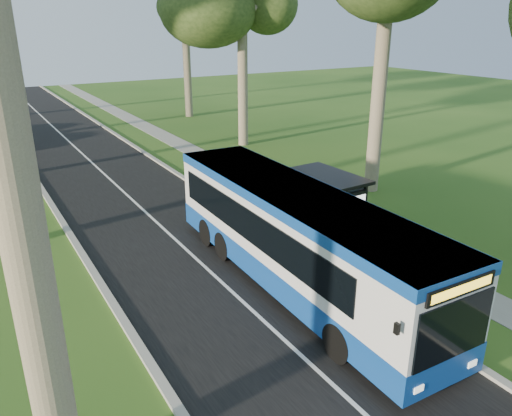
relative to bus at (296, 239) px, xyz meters
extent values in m
plane|color=#2B531A|center=(1.54, 0.07, -1.69)|extent=(120.00, 120.00, 0.00)
cube|color=black|center=(-1.96, 10.07, -1.68)|extent=(7.00, 100.00, 0.02)
cube|color=#9E9B93|center=(1.54, 10.07, -1.63)|extent=(0.25, 100.00, 0.12)
cube|color=#9E9B93|center=(-5.46, 10.07, -1.63)|extent=(0.25, 100.00, 0.12)
cube|color=white|center=(-1.96, 10.07, -1.66)|extent=(0.12, 100.00, 0.00)
cube|color=gray|center=(4.54, 10.07, -1.68)|extent=(1.50, 100.00, 0.02)
cube|color=silver|center=(0.00, 0.01, 0.12)|extent=(2.85, 12.27, 2.90)
cube|color=navy|center=(0.00, 0.01, -0.92)|extent=(2.88, 12.30, 0.81)
cube|color=navy|center=(0.00, 0.01, 1.41)|extent=(2.88, 12.30, 0.33)
cube|color=black|center=(0.00, -6.11, 0.25)|extent=(2.29, 0.11, 1.48)
cube|color=yellow|center=(0.00, -6.14, 1.26)|extent=(1.83, 0.07, 0.22)
cube|color=black|center=(0.00, -6.04, -1.18)|extent=(2.44, 0.18, 0.31)
cylinder|color=black|center=(-1.15, -3.75, -1.16)|extent=(0.31, 1.06, 1.06)
cylinder|color=black|center=(1.15, -3.75, -1.16)|extent=(0.31, 1.06, 1.06)
cylinder|color=black|center=(-1.15, 3.57, -1.16)|extent=(0.31, 1.06, 1.06)
cylinder|color=black|center=(1.15, 3.57, -1.16)|extent=(0.31, 1.06, 1.06)
cylinder|color=gray|center=(1.90, -3.29, -0.45)|extent=(0.08, 0.08, 2.47)
cube|color=navy|center=(1.90, -3.29, 0.44)|extent=(0.12, 0.35, 0.61)
cylinder|color=yellow|center=(1.86, -3.29, 0.58)|extent=(0.06, 0.22, 0.22)
cube|color=white|center=(1.90, -3.29, -0.25)|extent=(0.12, 0.30, 0.39)
cube|color=black|center=(3.73, 0.96, -0.38)|extent=(0.11, 0.11, 2.61)
cube|color=black|center=(3.73, 3.63, -0.38)|extent=(0.11, 0.11, 2.61)
cube|color=black|center=(3.08, 2.29, 0.98)|extent=(1.87, 3.26, 0.13)
cube|color=silver|center=(3.81, 2.29, -0.28)|extent=(0.16, 2.66, 2.09)
cube|color=black|center=(3.08, 0.83, -0.38)|extent=(1.10, 0.22, 2.30)
cube|color=white|center=(3.08, 0.75, -0.38)|extent=(0.89, 0.06, 2.03)
cube|color=black|center=(3.39, 2.61, -1.22)|extent=(0.48, 1.89, 0.06)
cylinder|color=black|center=(2.73, 1.96, -1.22)|extent=(0.52, 0.52, 0.93)
cylinder|color=black|center=(2.73, 1.96, -0.74)|extent=(0.56, 0.56, 0.05)
cylinder|color=#7A6B56|center=(-7.96, -3.93, 4.55)|extent=(0.72, 0.72, 12.47)
cylinder|color=#7A6B56|center=(9.04, 6.07, 4.00)|extent=(0.69, 0.69, 11.38)
cylinder|color=#7A6B56|center=(8.34, 18.07, 3.65)|extent=(0.67, 0.67, 10.68)
cylinder|color=#7A6B56|center=(9.54, 30.07, 3.64)|extent=(0.66, 0.66, 10.66)
camera|label=1|loc=(-8.50, -11.72, 6.50)|focal=35.00mm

